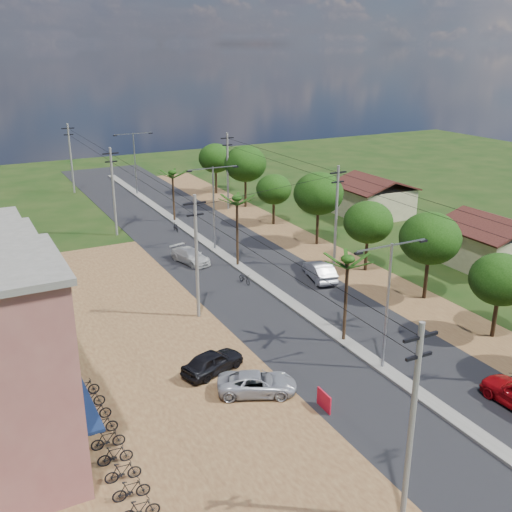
{
  "coord_description": "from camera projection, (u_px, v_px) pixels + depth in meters",
  "views": [
    {
      "loc": [
        -21.45,
        -24.64,
        18.52
      ],
      "look_at": [
        -1.21,
        14.17,
        3.0
      ],
      "focal_mm": 42.0,
      "sensor_mm": 36.0,
      "label": 1
    }
  ],
  "objects": [
    {
      "name": "ground",
      "position": [
        382.0,
        369.0,
        36.13
      ],
      "size": [
        160.0,
        160.0,
        0.0
      ],
      "primitive_type": "plane",
      "color": "black",
      "rests_on": "ground"
    },
    {
      "name": "road",
      "position": [
        264.0,
        285.0,
        48.66
      ],
      "size": [
        12.0,
        110.0,
        0.04
      ],
      "primitive_type": "cube",
      "color": "black",
      "rests_on": "ground"
    },
    {
      "name": "median",
      "position": [
        248.0,
        273.0,
        51.14
      ],
      "size": [
        1.0,
        90.0,
        0.18
      ],
      "primitive_type": "cube",
      "color": "#605E56",
      "rests_on": "ground"
    },
    {
      "name": "dirt_lot_west",
      "position": [
        102.0,
        367.0,
        36.27
      ],
      "size": [
        18.0,
        46.0,
        0.04
      ],
      "primitive_type": "cube",
      "color": "#58331E",
      "rests_on": "ground"
    },
    {
      "name": "dirt_shoulder_east",
      "position": [
        350.0,
        268.0,
        52.36
      ],
      "size": [
        5.0,
        90.0,
        0.03
      ],
      "primitive_type": "cube",
      "color": "#58331E",
      "rests_on": "ground"
    },
    {
      "name": "house_east_near",
      "position": [
        492.0,
        239.0,
        52.4
      ],
      "size": [
        7.6,
        7.5,
        4.6
      ],
      "color": "tan",
      "rests_on": "ground"
    },
    {
      "name": "house_east_far",
      "position": [
        373.0,
        195.0,
        67.88
      ],
      "size": [
        7.6,
        7.5,
        4.6
      ],
      "color": "tan",
      "rests_on": "ground"
    },
    {
      "name": "tree_east_b",
      "position": [
        500.0,
        279.0,
        38.81
      ],
      "size": [
        4.0,
        4.0,
        5.83
      ],
      "color": "black",
      "rests_on": "ground"
    },
    {
      "name": "tree_east_c",
      "position": [
        430.0,
        238.0,
        44.58
      ],
      "size": [
        4.6,
        4.6,
        6.83
      ],
      "color": "black",
      "rests_on": "ground"
    },
    {
      "name": "tree_east_d",
      "position": [
        368.0,
        222.0,
        50.47
      ],
      "size": [
        4.2,
        4.2,
        6.13
      ],
      "color": "black",
      "rests_on": "ground"
    },
    {
      "name": "tree_east_e",
      "position": [
        319.0,
        194.0,
        57.0
      ],
      "size": [
        4.8,
        4.8,
        7.14
      ],
      "color": "black",
      "rests_on": "ground"
    },
    {
      "name": "tree_east_f",
      "position": [
        274.0,
        189.0,
        63.91
      ],
      "size": [
        3.8,
        3.8,
        5.52
      ],
      "color": "black",
      "rests_on": "ground"
    },
    {
      "name": "tree_east_g",
      "position": [
        245.0,
        164.0,
        70.4
      ],
      "size": [
        5.0,
        5.0,
        7.38
      ],
      "color": "black",
      "rests_on": "ground"
    },
    {
      "name": "tree_east_h",
      "position": [
        216.0,
        158.0,
        77.16
      ],
      "size": [
        4.4,
        4.4,
        6.52
      ],
      "color": "black",
      "rests_on": "ground"
    },
    {
      "name": "palm_median_near",
      "position": [
        348.0,
        263.0,
        37.62
      ],
      "size": [
        2.0,
        2.0,
        6.15
      ],
      "color": "black",
      "rests_on": "ground"
    },
    {
      "name": "palm_median_mid",
      "position": [
        237.0,
        201.0,
        50.87
      ],
      "size": [
        2.0,
        2.0,
        6.55
      ],
      "color": "black",
      "rests_on": "ground"
    },
    {
      "name": "palm_median_far",
      "position": [
        172.0,
        175.0,
        64.45
      ],
      "size": [
        2.0,
        2.0,
        5.85
      ],
      "color": "black",
      "rests_on": "ground"
    },
    {
      "name": "streetlight_near",
      "position": [
        388.0,
        296.0,
        34.53
      ],
      "size": [
        5.1,
        0.18,
        8.0
      ],
      "color": "gray",
      "rests_on": "ground"
    },
    {
      "name": "streetlight_mid",
      "position": [
        214.0,
        201.0,
        55.42
      ],
      "size": [
        5.1,
        0.18,
        8.0
      ],
      "color": "gray",
      "rests_on": "ground"
    },
    {
      "name": "streetlight_far",
      "position": [
        135.0,
        158.0,
        76.31
      ],
      "size": [
        5.1,
        0.18,
        8.0
      ],
      "color": "gray",
      "rests_on": "ground"
    },
    {
      "name": "utility_pole_w_a",
      "position": [
        412.0,
        421.0,
        23.13
      ],
      "size": [
        1.6,
        0.24,
        9.0
      ],
      "color": "#605E56",
      "rests_on": "ground"
    },
    {
      "name": "utility_pole_w_b",
      "position": [
        197.0,
        254.0,
        41.52
      ],
      "size": [
        1.6,
        0.24,
        9.0
      ],
      "color": "#605E56",
      "rests_on": "ground"
    },
    {
      "name": "utility_pole_w_c",
      "position": [
        113.0,
        190.0,
        59.9
      ],
      "size": [
        1.6,
        0.24,
        9.0
      ],
      "color": "#605E56",
      "rests_on": "ground"
    },
    {
      "name": "utility_pole_w_d",
      "position": [
        71.0,
        157.0,
        77.45
      ],
      "size": [
        1.6,
        0.24,
        9.0
      ],
      "color": "#605E56",
      "rests_on": "ground"
    },
    {
      "name": "utility_pole_e_b",
      "position": [
        336.0,
        215.0,
        51.18
      ],
      "size": [
        1.6,
        0.24,
        9.0
      ],
      "color": "#605E56",
      "rests_on": "ground"
    },
    {
      "name": "utility_pole_e_c",
      "position": [
        228.0,
        170.0,
        69.56
      ],
      "size": [
        1.6,
        0.24,
        9.0
      ],
      "color": "#605E56",
      "rests_on": "ground"
    },
    {
      "name": "car_silver_mid",
      "position": [
        320.0,
        271.0,
        49.6
      ],
      "size": [
        2.59,
        4.76,
        1.49
      ],
      "primitive_type": "imported",
      "rotation": [
        0.0,
        0.0,
        2.91
      ],
      "color": "#9FA1A7",
      "rests_on": "ground"
    },
    {
      "name": "car_white_far",
      "position": [
        190.0,
        256.0,
        53.44
      ],
      "size": [
        2.82,
        4.69,
        1.27
      ],
      "primitive_type": "imported",
      "rotation": [
        0.0,
        0.0,
        0.25
      ],
      "color": "#ABABA7",
      "rests_on": "ground"
    },
    {
      "name": "car_parked_silver",
      "position": [
        257.0,
        384.0,
        33.4
      ],
      "size": [
        4.89,
        3.76,
        1.24
      ],
      "primitive_type": "imported",
      "rotation": [
        0.0,
        0.0,
        1.13
      ],
      "color": "#9FA1A7",
      "rests_on": "ground"
    },
    {
      "name": "car_parked_dark",
      "position": [
        213.0,
        362.0,
        35.55
      ],
      "size": [
        4.34,
        2.82,
        1.37
      ],
      "primitive_type": "imported",
      "rotation": [
        0.0,
        0.0,
        1.9
      ],
      "color": "black",
      "rests_on": "ground"
    },
    {
      "name": "moto_rider_west_a",
      "position": [
        245.0,
        279.0,
        48.92
      ],
      "size": [
        0.7,
        1.6,
        0.81
      ],
      "primitive_type": "imported",
      "rotation": [
        0.0,
        0.0,
        0.11
      ],
      "color": "black",
      "rests_on": "ground"
    },
    {
      "name": "moto_rider_west_b",
      "position": [
        176.0,
        227.0,
        62.5
      ],
      "size": [
        0.47,
        1.5,
        0.89
      ],
      "primitive_type": "imported",
      "rotation": [
        0.0,
        0.0,
        -0.03
      ],
      "color": "black",
      "rests_on": "ground"
    },
    {
      "name": "roadside_sign",
      "position": [
        324.0,
        401.0,
        31.95
      ],
      "size": [
        0.12,
        1.29,
        1.08
      ],
      "rotation": [
        0.0,
        0.0,
        -0.03
      ],
      "color": "#B41024",
      "rests_on": "ground"
    },
    {
      "name": "parked_scooter_row",
      "position": [
        108.0,
        440.0,
        28.88
      ],
      "size": [
        1.7,
        11.02,
        1.0
      ],
      "color": "black",
      "rests_on": "ground"
    }
  ]
}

